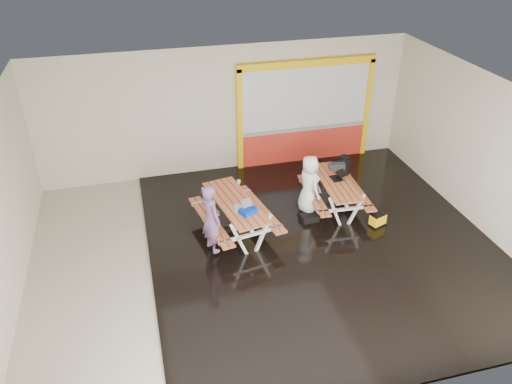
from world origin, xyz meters
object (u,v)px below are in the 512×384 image
object	(u,v)px
laptop_left	(242,206)
laptop_right	(338,177)
backpack	(343,165)
person_right	(309,184)
blue_pouch	(248,211)
dark_case	(309,218)
fluke_bag	(378,219)
picnic_table_right	(335,188)
picnic_table_left	(235,209)
toolbox	(337,166)
person_left	(211,218)

from	to	relation	value
laptop_left	laptop_right	size ratio (longest dim) A/B	1.03
backpack	laptop_right	bearing A→B (deg)	-122.17
person_right	backpack	xyz separation A→B (m)	(1.28, 0.91, -0.11)
blue_pouch	dark_case	size ratio (longest dim) A/B	0.89
laptop_left	fluke_bag	distance (m)	3.28
blue_pouch	fluke_bag	xyz separation A→B (m)	(3.11, -0.05, -0.72)
person_right	blue_pouch	bearing A→B (deg)	106.03
picnic_table_right	laptop_left	bearing A→B (deg)	-163.65
picnic_table_left	person_right	distance (m)	1.92
picnic_table_left	picnic_table_right	world-z (taller)	picnic_table_left
toolbox	backpack	size ratio (longest dim) A/B	0.82
fluke_bag	picnic_table_left	bearing A→B (deg)	170.24
backpack	person_right	bearing A→B (deg)	-144.51
laptop_right	blue_pouch	xyz separation A→B (m)	(-2.51, -1.04, 0.08)
person_right	picnic_table_left	bearing A→B (deg)	89.87
toolbox	person_left	bearing A→B (deg)	-155.88
picnic_table_right	fluke_bag	size ratio (longest dim) A/B	4.76
laptop_left	fluke_bag	xyz separation A→B (m)	(3.19, -0.25, -0.72)
person_right	toolbox	distance (m)	1.12
laptop_right	dark_case	distance (m)	1.24
dark_case	picnic_table_right	bearing A→B (deg)	26.34
laptop_right	backpack	distance (m)	0.91
picnic_table_right	backpack	xyz separation A→B (m)	(0.57, 0.87, 0.11)
picnic_table_left	laptop_right	size ratio (longest dim) A/B	6.18
person_left	backpack	xyz separation A→B (m)	(3.80, 1.87, -0.19)
blue_pouch	toolbox	xyz separation A→B (m)	(2.66, 1.49, -0.04)
fluke_bag	picnic_table_right	bearing A→B (deg)	125.17
toolbox	dark_case	world-z (taller)	toolbox
toolbox	laptop_left	bearing A→B (deg)	-154.85
blue_pouch	toolbox	world-z (taller)	toolbox
blue_pouch	laptop_left	bearing A→B (deg)	111.96
person_left	backpack	size ratio (longest dim) A/B	3.06
picnic_table_right	blue_pouch	xyz separation A→B (m)	(-2.41, -0.93, 0.31)
person_right	backpack	distance (m)	1.57
person_left	laptop_right	distance (m)	3.51
picnic_table_right	person_left	size ratio (longest dim) A/B	1.31
laptop_right	picnic_table_right	bearing A→B (deg)	-129.93
laptop_left	fluke_bag	size ratio (longest dim) A/B	0.94
toolbox	dark_case	distance (m)	1.60
person_right	blue_pouch	distance (m)	1.93
picnic_table_right	laptop_right	world-z (taller)	laptop_right
picnic_table_right	laptop_right	xyz separation A→B (m)	(0.09, 0.11, 0.24)
laptop_left	fluke_bag	bearing A→B (deg)	-4.49
fluke_bag	person_right	bearing A→B (deg)	145.92
person_right	person_left	bearing A→B (deg)	99.27
picnic_table_left	fluke_bag	size ratio (longest dim) A/B	5.59
laptop_left	toolbox	world-z (taller)	laptop_left
picnic_table_right	person_right	size ratio (longest dim) A/B	1.42
person_right	dark_case	world-z (taller)	person_right
picnic_table_left	toolbox	size ratio (longest dim) A/B	5.79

